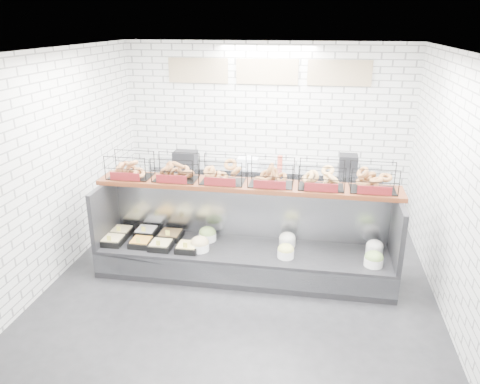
# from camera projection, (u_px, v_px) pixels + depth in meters

# --- Properties ---
(ground) EXTENTS (5.50, 5.50, 0.00)m
(ground) POSITION_uv_depth(u_px,v_px,m) (240.00, 285.00, 6.24)
(ground) COLOR black
(ground) RESTS_ON ground
(room_shell) EXTENTS (5.02, 5.51, 3.01)m
(room_shell) POSITION_uv_depth(u_px,v_px,m) (248.00, 123.00, 6.08)
(room_shell) COLOR silver
(room_shell) RESTS_ON ground
(display_case) EXTENTS (4.00, 0.90, 1.20)m
(display_case) POSITION_uv_depth(u_px,v_px,m) (243.00, 251.00, 6.45)
(display_case) COLOR black
(display_case) RESTS_ON ground
(bagel_shelf) EXTENTS (4.10, 0.50, 0.40)m
(bagel_shelf) POSITION_uv_depth(u_px,v_px,m) (247.00, 174.00, 6.24)
(bagel_shelf) COLOR #431D0E
(bagel_shelf) RESTS_ON display_case
(prep_counter) EXTENTS (4.00, 0.60, 1.20)m
(prep_counter) POSITION_uv_depth(u_px,v_px,m) (263.00, 190.00, 8.33)
(prep_counter) COLOR #93969B
(prep_counter) RESTS_ON ground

